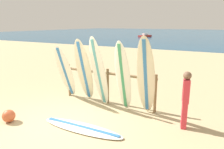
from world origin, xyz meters
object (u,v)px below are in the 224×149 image
at_px(small_boat_offshore, 145,36).
at_px(surfboard_leaning_center, 123,77).
at_px(surfboard_leaning_left, 84,71).
at_px(surfboard_leaning_center_right, 146,77).
at_px(surfboard_leaning_far_left, 66,72).
at_px(surfboard_leaning_center_left, 99,73).
at_px(beach_ball, 9,116).
at_px(surfboard_lying_on_sand, 82,128).
at_px(surfboard_rack, 108,81).
at_px(beachgoer_standing, 186,98).

bearing_deg(small_boat_offshore, surfboard_leaning_center, -70.68).
distance_m(surfboard_leaning_left, surfboard_leaning_center_right, 2.19).
bearing_deg(surfboard_leaning_far_left, surfboard_leaning_center_left, -3.24).
bearing_deg(beach_ball, surfboard_leaning_far_left, 85.03).
distance_m(surfboard_leaning_center_right, surfboard_lying_on_sand, 2.19).
height_order(surfboard_leaning_far_left, surfboard_leaning_center_right, surfboard_leaning_center_right).
xyz_separation_m(surfboard_leaning_far_left, beach_ball, (-0.19, -2.17, -0.81)).
distance_m(surfboard_lying_on_sand, small_boat_offshore, 38.66).
relative_size(surfboard_leaning_far_left, surfboard_lying_on_sand, 0.84).
distance_m(surfboard_leaning_center, beach_ball, 3.36).
xyz_separation_m(surfboard_leaning_far_left, surfboard_leaning_left, (0.75, 0.06, 0.11)).
distance_m(surfboard_rack, small_boat_offshore, 36.75).
relative_size(surfboard_rack, surfboard_leaning_center_left, 1.47).
bearing_deg(surfboard_leaning_center_left, surfboard_leaning_center_right, 0.49).
height_order(surfboard_leaning_left, surfboard_leaning_center, surfboard_leaning_left).
xyz_separation_m(surfboard_rack, small_boat_offshore, (-11.61, 34.86, -0.53)).
bearing_deg(beach_ball, beachgoer_standing, 24.57).
bearing_deg(surfboard_leaning_center, surfboard_leaning_far_left, -179.91).
bearing_deg(surfboard_leaning_center, surfboard_leaning_left, 177.92).
bearing_deg(surfboard_leaning_far_left, small_boat_offshore, 106.07).
xyz_separation_m(surfboard_leaning_left, beachgoer_standing, (3.31, -0.29, -0.28)).
bearing_deg(surfboard_rack, surfboard_leaning_center, -26.02).
height_order(surfboard_leaning_center_left, surfboard_leaning_center_right, surfboard_leaning_center_right).
distance_m(surfboard_leaning_center_left, surfboard_lying_on_sand, 1.88).
bearing_deg(beachgoer_standing, small_boat_offshore, 111.83).
relative_size(surfboard_leaning_far_left, surfboard_leaning_center_right, 0.84).
bearing_deg(beachgoer_standing, surfboard_lying_on_sand, -149.75).
relative_size(surfboard_rack, surfboard_leaning_far_left, 1.70).
bearing_deg(surfboard_leaning_center_left, surfboard_lying_on_sand, -75.44).
bearing_deg(surfboard_leaning_center_left, surfboard_rack, 83.69).
relative_size(surfboard_rack, small_boat_offshore, 1.06).
bearing_deg(surfboard_lying_on_sand, surfboard_leaning_left, 123.21).
bearing_deg(surfboard_lying_on_sand, surfboard_leaning_center, 75.47).
height_order(surfboard_leaning_far_left, surfboard_leaning_left, surfboard_leaning_left).
bearing_deg(surfboard_leaning_center_right, surfboard_lying_on_sand, -127.61).
xyz_separation_m(surfboard_leaning_far_left, surfboard_leaning_center_left, (1.42, -0.08, 0.16)).
relative_size(surfboard_lying_on_sand, beachgoer_standing, 1.58).
relative_size(surfboard_leaning_left, surfboard_leaning_center_left, 0.96).
bearing_deg(surfboard_rack, surfboard_leaning_far_left, -166.18).
xyz_separation_m(surfboard_leaning_center_right, small_boat_offshore, (-13.08, 35.29, -0.92)).
height_order(surfboard_leaning_center_right, beachgoer_standing, surfboard_leaning_center_right).
distance_m(surfboard_leaning_left, surfboard_lying_on_sand, 2.19).
bearing_deg(surfboard_leaning_center_right, surfboard_leaning_far_left, 178.69).
xyz_separation_m(surfboard_leaning_center_right, surfboard_lying_on_sand, (-1.14, -1.48, -1.14)).
xyz_separation_m(surfboard_leaning_far_left, surfboard_leaning_center, (2.20, 0.00, 0.10)).
distance_m(surfboard_leaning_center_left, beach_ball, 2.81).
distance_m(surfboard_leaning_center_left, beachgoer_standing, 2.66).
relative_size(surfboard_leaning_center_left, beachgoer_standing, 1.53).
xyz_separation_m(surfboard_leaning_center_left, surfboard_lying_on_sand, (0.38, -1.47, -1.11)).
height_order(surfboard_lying_on_sand, beachgoer_standing, beachgoer_standing).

